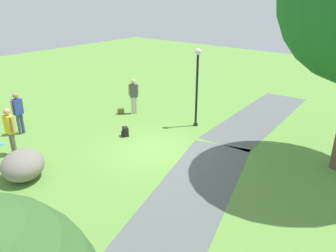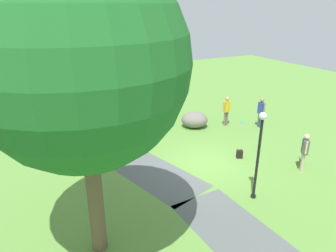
% 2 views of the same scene
% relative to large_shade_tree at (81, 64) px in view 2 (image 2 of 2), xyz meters
% --- Properties ---
extents(ground_plane, '(48.00, 48.00, 0.00)m').
position_rel_large_shade_tree_xyz_m(ground_plane, '(2.86, -5.81, -5.57)').
color(ground_plane, '#5F913D').
extents(footpath_segment_mid, '(8.31, 4.29, 0.01)m').
position_rel_large_shade_tree_xyz_m(footpath_segment_mid, '(4.71, -2.90, -5.57)').
color(footpath_segment_mid, '#565D5B').
rests_on(footpath_segment_mid, ground).
extents(footpath_segment_far, '(8.19, 5.43, 0.01)m').
position_rel_large_shade_tree_xyz_m(footpath_segment_far, '(12.19, -0.14, -5.57)').
color(footpath_segment_far, '#565D5B').
rests_on(footpath_segment_far, ground).
extents(large_shade_tree, '(5.32, 5.32, 8.25)m').
position_rel_large_shade_tree_xyz_m(large_shade_tree, '(0.00, 0.00, 0.00)').
color(large_shade_tree, brown).
rests_on(large_shade_tree, ground).
extents(young_tree_near_path, '(2.42, 2.42, 4.06)m').
position_rel_large_shade_tree_xyz_m(young_tree_near_path, '(10.84, -0.97, -2.73)').
color(young_tree_near_path, brown).
rests_on(young_tree_near_path, ground).
extents(lamp_post, '(0.28, 0.28, 3.45)m').
position_rel_large_shade_tree_xyz_m(lamp_post, '(-0.17, -5.93, -3.44)').
color(lamp_post, black).
rests_on(lamp_post, ground).
extents(lawn_boulder, '(1.98, 2.04, 0.93)m').
position_rel_large_shade_tree_xyz_m(lawn_boulder, '(7.01, -7.77, -5.11)').
color(lawn_boulder, slate).
rests_on(lawn_boulder, ground).
extents(woman_with_handbag, '(0.43, 0.42, 1.76)m').
position_rel_large_shade_tree_xyz_m(woman_with_handbag, '(0.40, -9.22, -4.54)').
color(woman_with_handbag, beige).
rests_on(woman_with_handbag, ground).
extents(man_near_boulder, '(0.52, 0.26, 1.80)m').
position_rel_large_shade_tree_xyz_m(man_near_boulder, '(5.20, -11.23, -4.52)').
color(man_near_boulder, '#3B5068').
rests_on(man_near_boulder, ground).
extents(passerby_on_path, '(0.26, 0.52, 1.80)m').
position_rel_large_shade_tree_xyz_m(passerby_on_path, '(6.37, -9.62, -4.51)').
color(passerby_on_path, '#7A6757').
rests_on(passerby_on_path, ground).
extents(handbag_on_grass, '(0.38, 0.38, 0.31)m').
position_rel_large_shade_tree_xyz_m(handbag_on_grass, '(0.86, -9.70, -5.43)').
color(handbag_on_grass, brown).
rests_on(handbag_on_grass, ground).
extents(backpack_by_boulder, '(0.27, 0.29, 0.40)m').
position_rel_large_shade_tree_xyz_m(backpack_by_boulder, '(7.74, -8.74, -5.38)').
color(backpack_by_boulder, black).
rests_on(backpack_by_boulder, ground).
extents(spare_backpack_on_lawn, '(0.34, 0.34, 0.40)m').
position_rel_large_shade_tree_xyz_m(spare_backpack_on_lawn, '(2.64, -7.58, -5.38)').
color(spare_backpack_on_lawn, black).
rests_on(spare_backpack_on_lawn, ground).
extents(frisbee_on_grass, '(0.26, 0.26, 0.02)m').
position_rel_large_shade_tree_xyz_m(frisbee_on_grass, '(6.28, -10.87, -5.56)').
color(frisbee_on_grass, '#30A2DB').
rests_on(frisbee_on_grass, ground).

